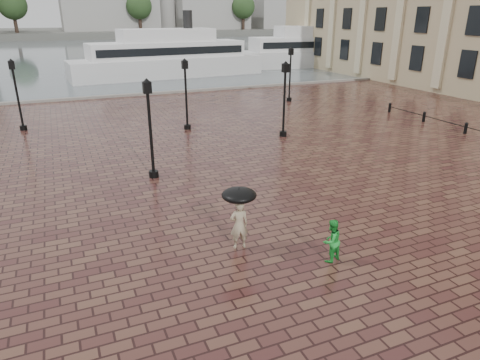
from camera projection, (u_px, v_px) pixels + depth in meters
The scene contains 12 objects.
ground at pixel (409, 253), 13.62m from camera, with size 300.00×300.00×0.00m, color #3A1C1A.
harbour_water at pixel (99, 49), 92.53m from camera, with size 240.00×240.00×0.00m, color #4A545A.
quay_edge at pixel (166, 93), 41.07m from camera, with size 80.00×0.60×0.30m, color slate.
far_shore at pixel (78, 33), 150.50m from camera, with size 300.00×60.00×2.00m, color #4C4C47.
distant_skyline at pixel (216, 7), 156.40m from camera, with size 102.50×22.00×33.00m.
far_trees at pixel (79, 6), 128.58m from camera, with size 188.00×8.00×13.50m.
street_lamps at pixel (194, 94), 27.29m from camera, with size 21.44×14.44×4.40m.
adult_pedestrian at pixel (239, 225), 13.68m from camera, with size 0.60×0.39×1.65m, color tan.
child_pedestrian at pixel (331, 241), 12.98m from camera, with size 0.67×0.52×1.38m, color green.
ferry_near at pixel (168, 57), 51.44m from camera, with size 23.38×7.34×7.55m.
ferry_far at pixel (314, 50), 61.98m from camera, with size 23.63×7.84×7.61m.
umbrella at pixel (239, 195), 13.30m from camera, with size 1.10×1.10×1.13m.
Camera 1 is at (-9.60, -8.79, 7.12)m, focal length 32.00 mm.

